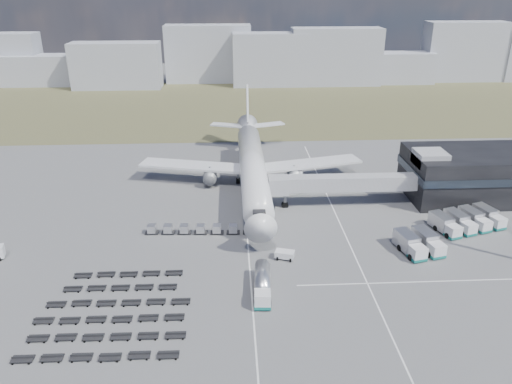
{
  "coord_description": "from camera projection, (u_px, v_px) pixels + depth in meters",
  "views": [
    {
      "loc": [
        -4.61,
        -72.12,
        43.45
      ],
      "look_at": [
        0.18,
        19.33,
        4.0
      ],
      "focal_mm": 35.0,
      "sensor_mm": 36.0,
      "label": 1
    }
  ],
  "objects": [
    {
      "name": "service_trucks_near",
      "position": [
        419.0,
        243.0,
        85.42
      ],
      "size": [
        7.6,
        8.51,
        2.95
      ],
      "rotation": [
        0.0,
        0.0,
        0.23
      ],
      "color": "silver",
      "rests_on": "ground"
    },
    {
      "name": "grass_strip",
      "position": [
        243.0,
        105.0,
        184.44
      ],
      "size": [
        420.0,
        90.0,
        0.01
      ],
      "primitive_type": "cube",
      "color": "#4E492E",
      "rests_on": "ground"
    },
    {
      "name": "service_trucks_far",
      "position": [
        467.0,
        220.0,
        93.54
      ],
      "size": [
        14.09,
        10.33,
        2.8
      ],
      "rotation": [
        0.0,
        0.0,
        0.3
      ],
      "color": "silver",
      "rests_on": "ground"
    },
    {
      "name": "fuel_tanker",
      "position": [
        262.0,
        284.0,
        74.17
      ],
      "size": [
        2.96,
        9.67,
        3.08
      ],
      "rotation": [
        0.0,
        0.0,
        -0.06
      ],
      "color": "silver",
      "rests_on": "ground"
    },
    {
      "name": "ground",
      "position": [
        261.0,
        259.0,
        83.56
      ],
      "size": [
        420.0,
        420.0,
        0.0
      ],
      "primitive_type": "plane",
      "color": "#565659",
      "rests_on": "ground"
    },
    {
      "name": "pushback_tug",
      "position": [
        285.0,
        255.0,
        83.49
      ],
      "size": [
        3.54,
        2.63,
        1.44
      ],
      "primitive_type": "cube",
      "rotation": [
        0.0,
        0.0,
        -0.3
      ],
      "color": "silver",
      "rests_on": "ground"
    },
    {
      "name": "airliner",
      "position": [
        252.0,
        164.0,
        111.16
      ],
      "size": [
        51.59,
        64.53,
        17.62
      ],
      "color": "silver",
      "rests_on": "ground"
    },
    {
      "name": "baggage_dollies",
      "position": [
        112.0,
        312.0,
        69.92
      ],
      "size": [
        21.52,
        20.23,
        0.64
      ],
      "rotation": [
        0.0,
        0.0,
        -0.01
      ],
      "color": "black",
      "rests_on": "ground"
    },
    {
      "name": "skyline",
      "position": [
        217.0,
        59.0,
        216.63
      ],
      "size": [
        311.6,
        25.95,
        25.94
      ],
      "color": "#999CA7",
      "rests_on": "ground"
    },
    {
      "name": "uld_row",
      "position": [
        201.0,
        229.0,
        91.61
      ],
      "size": [
        20.45,
        2.5,
        1.58
      ],
      "rotation": [
        0.0,
        0.0,
        -0.05
      ],
      "color": "black",
      "rests_on": "ground"
    },
    {
      "name": "lane_markings",
      "position": [
        316.0,
        249.0,
        86.78
      ],
      "size": [
        47.12,
        110.0,
        0.01
      ],
      "color": "silver",
      "rests_on": "ground"
    },
    {
      "name": "terminal",
      "position": [
        479.0,
        173.0,
        105.75
      ],
      "size": [
        30.4,
        16.4,
        11.0
      ],
      "color": "black",
      "rests_on": "ground"
    },
    {
      "name": "catering_truck",
      "position": [
        296.0,
        181.0,
        111.22
      ],
      "size": [
        3.78,
        7.2,
        3.15
      ],
      "rotation": [
        0.0,
        0.0,
        -0.14
      ],
      "color": "silver",
      "rests_on": "ground"
    },
    {
      "name": "jet_bridge",
      "position": [
        333.0,
        183.0,
        101.05
      ],
      "size": [
        30.3,
        3.8,
        7.05
      ],
      "color": "#939399",
      "rests_on": "ground"
    }
  ]
}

